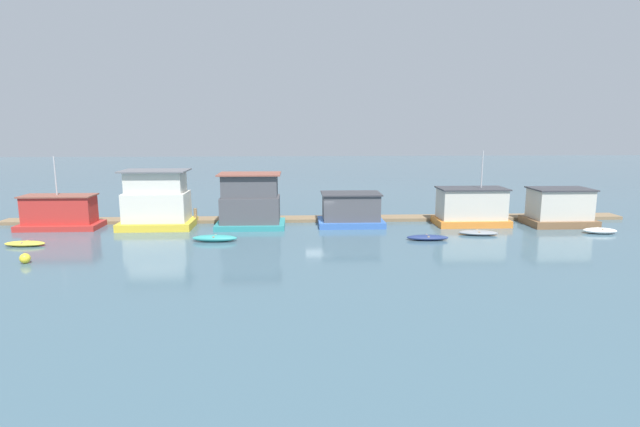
# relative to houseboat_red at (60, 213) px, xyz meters

# --- Properties ---
(ground_plane) EXTENTS (200.00, 200.00, 0.00)m
(ground_plane) POSITION_rel_houseboat_red_xyz_m (23.17, -0.34, -1.40)
(ground_plane) COLOR #426070
(dock_walkway) EXTENTS (59.60, 2.20, 0.30)m
(dock_walkway) POSITION_rel_houseboat_red_xyz_m (23.17, 2.69, -1.25)
(dock_walkway) COLOR #846B4C
(dock_walkway) RESTS_ON ground_plane
(houseboat_red) EXTENTS (6.94, 3.21, 6.44)m
(houseboat_red) POSITION_rel_houseboat_red_xyz_m (0.00, 0.00, 0.00)
(houseboat_red) COLOR red
(houseboat_red) RESTS_ON ground_plane
(houseboat_yellow) EXTENTS (6.44, 4.20, 5.20)m
(houseboat_yellow) POSITION_rel_houseboat_red_xyz_m (8.58, -0.02, 0.92)
(houseboat_yellow) COLOR gold
(houseboat_yellow) RESTS_ON ground_plane
(houseboat_teal) EXTENTS (6.14, 4.20, 4.89)m
(houseboat_teal) POSITION_rel_houseboat_red_xyz_m (16.94, -0.14, 0.86)
(houseboat_teal) COLOR teal
(houseboat_teal) RESTS_ON ground_plane
(houseboat_blue) EXTENTS (5.98, 4.04, 3.02)m
(houseboat_blue) POSITION_rel_houseboat_red_xyz_m (26.08, 0.21, 0.02)
(houseboat_blue) COLOR #3866B7
(houseboat_blue) RESTS_ON ground_plane
(houseboat_orange) EXTENTS (6.55, 3.55, 6.82)m
(houseboat_orange) POSITION_rel_houseboat_red_xyz_m (37.21, -0.17, 0.26)
(houseboat_orange) COLOR orange
(houseboat_orange) RESTS_ON ground_plane
(houseboat_brown) EXTENTS (5.85, 3.93, 3.43)m
(houseboat_brown) POSITION_rel_houseboat_red_xyz_m (45.29, -0.65, 0.21)
(houseboat_brown) COLOR brown
(houseboat_brown) RESTS_ON ground_plane
(dinghy_yellow) EXTENTS (3.10, 1.22, 0.38)m
(dinghy_yellow) POSITION_rel_houseboat_red_xyz_m (0.22, -6.51, -1.20)
(dinghy_yellow) COLOR yellow
(dinghy_yellow) RESTS_ON ground_plane
(dinghy_teal) EXTENTS (3.64, 1.33, 0.52)m
(dinghy_teal) POSITION_rel_houseboat_red_xyz_m (14.55, -5.68, -1.13)
(dinghy_teal) COLOR teal
(dinghy_teal) RESTS_ON ground_plane
(dinghy_navy) EXTENTS (3.42, 1.32, 0.42)m
(dinghy_navy) POSITION_rel_houseboat_red_xyz_m (31.63, -6.06, -1.19)
(dinghy_navy) COLOR navy
(dinghy_navy) RESTS_ON ground_plane
(dinghy_grey) EXTENTS (3.38, 1.74, 0.39)m
(dinghy_grey) POSITION_rel_houseboat_red_xyz_m (36.38, -4.43, -1.20)
(dinghy_grey) COLOR gray
(dinghy_grey) RESTS_ON ground_plane
(dinghy_white) EXTENTS (2.91, 1.62, 0.48)m
(dinghy_white) POSITION_rel_houseboat_red_xyz_m (47.02, -4.31, -1.15)
(dinghy_white) COLOR white
(dinghy_white) RESTS_ON ground_plane
(mooring_post_centre) EXTENTS (0.24, 0.24, 1.96)m
(mooring_post_centre) POSITION_rel_houseboat_red_xyz_m (46.52, 1.34, -0.42)
(mooring_post_centre) COLOR #846B4C
(mooring_post_centre) RESTS_ON ground_plane
(mooring_post_far_right) EXTENTS (0.31, 0.31, 1.50)m
(mooring_post_far_right) POSITION_rel_houseboat_red_xyz_m (11.69, 1.34, -0.65)
(mooring_post_far_right) COLOR #846B4C
(mooring_post_far_right) RESTS_ON ground_plane
(buoy_yellow) EXTENTS (0.69, 0.69, 0.69)m
(buoy_yellow) POSITION_rel_houseboat_red_xyz_m (2.84, -11.48, -1.05)
(buoy_yellow) COLOR yellow
(buoy_yellow) RESTS_ON ground_plane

